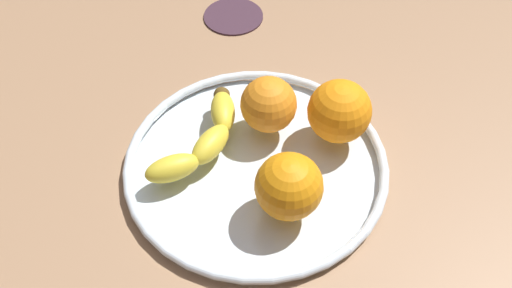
{
  "coord_description": "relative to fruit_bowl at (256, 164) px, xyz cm",
  "views": [
    {
      "loc": [
        -34.11,
        -27.36,
        56.85
      ],
      "look_at": [
        0.0,
        0.0,
        4.8
      ],
      "focal_mm": 40.08,
      "sensor_mm": 36.0,
      "label": 1
    }
  ],
  "objects": [
    {
      "name": "orange_back_right",
      "position": [
        5.65,
        2.51,
        4.47
      ],
      "size": [
        7.17,
        7.17,
        7.17
      ],
      "primitive_type": "sphere",
      "color": "orange",
      "rests_on": "fruit_bowl"
    },
    {
      "name": "banana",
      "position": [
        -2.39,
        6.4,
        2.45
      ],
      "size": [
        18.06,
        7.99,
        3.13
      ],
      "rotation": [
        0.0,
        0.0,
        0.13
      ],
      "color": "yellow",
      "rests_on": "fruit_bowl"
    },
    {
      "name": "orange_front_right",
      "position": [
        9.86,
        -5.23,
        4.87
      ],
      "size": [
        7.98,
        7.98,
        7.98
      ],
      "primitive_type": "sphere",
      "color": "orange",
      "rests_on": "fruit_bowl"
    },
    {
      "name": "fruit_bowl",
      "position": [
        0.0,
        0.0,
        0.0
      ],
      "size": [
        32.84,
        32.84,
        1.8
      ],
      "color": "silver",
      "rests_on": "ground_plane"
    },
    {
      "name": "ambient_coaster",
      "position": [
        21.6,
        21.97,
        -0.62
      ],
      "size": [
        9.51,
        9.51,
        0.6
      ],
      "primitive_type": "cylinder",
      "color": "#3E2734",
      "rests_on": "ground_plane"
    },
    {
      "name": "ground_plane",
      "position": [
        0.0,
        0.0,
        -2.92
      ],
      "size": [
        149.51,
        149.51,
        4.0
      ],
      "primitive_type": "cube",
      "color": "#9B7655"
    },
    {
      "name": "orange_center",
      "position": [
        -3.05,
        -7.11,
        4.75
      ],
      "size": [
        7.73,
        7.73,
        7.73
      ],
      "primitive_type": "sphere",
      "color": "orange",
      "rests_on": "fruit_bowl"
    }
  ]
}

